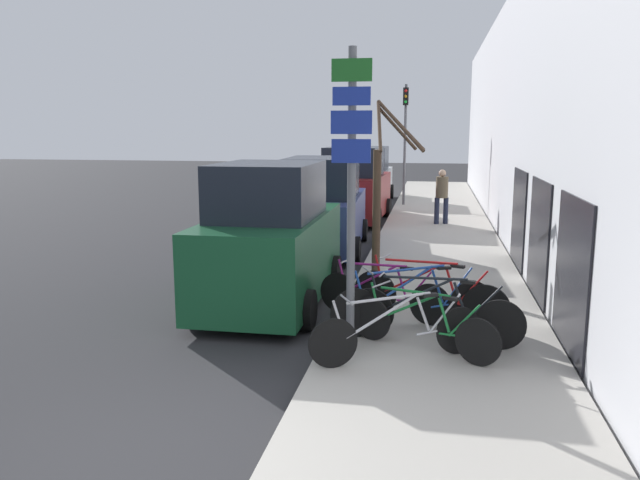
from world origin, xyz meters
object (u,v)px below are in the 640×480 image
Objects in this scene: bicycle_3 at (414,305)px; pedestrian_near at (442,193)px; bicycle_5 at (383,295)px; street_tree at (381,191)px; bicycle_1 at (422,325)px; parked_car_3 at (367,177)px; bicycle_4 at (428,297)px; signpost at (351,188)px; bicycle_2 at (433,314)px; parked_car_1 at (323,209)px; traffic_light at (405,128)px; bicycle_0 at (398,332)px; parked_car_2 at (354,188)px; parked_car_0 at (271,242)px.

pedestrian_near is at bearing -27.10° from bicycle_3.
street_tree is at bearing 23.02° from bicycle_5.
parked_car_3 is at bearing 35.68° from bicycle_1.
bicycle_4 is 3.65m from street_tree.
bicycle_3 is at bearing -81.59° from parked_car_3.
signpost is 1.60× the size of bicycle_2.
parked_car_1 is at bearing 35.81° from bicycle_5.
pedestrian_near is at bearing 51.21° from parked_car_1.
bicycle_0 is at bearing -87.46° from traffic_light.
bicycle_2 is 1.22m from bicycle_5.
pedestrian_near is (2.96, 4.05, 0.06)m from parked_car_1.
traffic_light reaches higher than bicycle_5.
street_tree reaches higher than bicycle_1.
parked_car_2 is 4.43m from traffic_light.
bicycle_5 is 14.90m from traffic_light.
street_tree reaches higher than pedestrian_near.
traffic_light is (1.61, 13.76, 1.92)m from parked_car_0.
signpost is 0.86× the size of traffic_light.
bicycle_2 is at bearing 28.84° from signpost.
bicycle_4 is (-0.08, 0.77, 0.02)m from bicycle_2.
parked_car_3 is (-2.34, 18.29, 0.51)m from bicycle_0.
bicycle_5 is at bearing -74.17° from parked_car_1.
bicycle_4 is at bearing 24.27° from bicycle_1.
parked_car_3 is (-2.50, 17.15, 0.47)m from bicycle_3.
bicycle_5 is (-0.68, 0.18, -0.04)m from bicycle_4.
parked_car_0 is 0.98× the size of parked_car_2.
bicycle_0 is 0.87× the size of bicycle_2.
street_tree is at bearing 24.30° from bicycle_2.
bicycle_5 is at bearing 51.44° from bicycle_1.
bicycle_2 reaches higher than bicycle_0.
traffic_light reaches higher than street_tree.
bicycle_5 is 2.29m from parked_car_0.
parked_car_3 is at bearing 97.19° from street_tree.
traffic_light is at bearing 30.97° from bicycle_1.
bicycle_3 is at bearing 47.81° from bicycle_2.
pedestrian_near reaches higher than bicycle_4.
parked_car_0 is 1.22× the size of street_tree.
bicycle_1 is (0.92, 0.15, -1.79)m from signpost.
signpost reaches higher than bicycle_1.
bicycle_2 is 0.54× the size of traffic_light.
signpost is 1.88× the size of bicycle_5.
street_tree is (-0.64, 4.85, 1.29)m from bicycle_0.
bicycle_0 is 0.91× the size of bicycle_4.
signpost is 0.85× the size of parked_car_1.
bicycle_0 is 0.47× the size of traffic_light.
bicycle_1 is at bearing -41.15° from parked_car_0.
pedestrian_near reaches higher than bicycle_0.
bicycle_3 is at bearing 49.53° from signpost.
parked_car_2 is at bearing 26.79° from bicycle_5.
bicycle_2 is at bearing -55.32° from bicycle_0.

